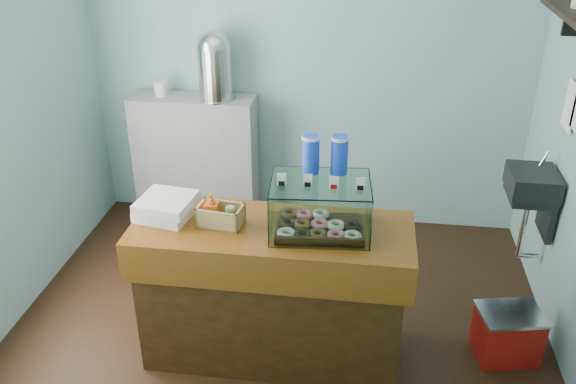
# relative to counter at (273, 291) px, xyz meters

# --- Properties ---
(ground) EXTENTS (3.50, 3.50, 0.00)m
(ground) POSITION_rel_counter_xyz_m (0.00, 0.25, -0.46)
(ground) COLOR black
(ground) RESTS_ON ground
(room_shell) EXTENTS (3.54, 3.04, 2.82)m
(room_shell) POSITION_rel_counter_xyz_m (0.03, 0.26, 1.25)
(room_shell) COLOR #82BABE
(room_shell) RESTS_ON ground
(counter) EXTENTS (1.60, 0.60, 0.90)m
(counter) POSITION_rel_counter_xyz_m (0.00, 0.00, 0.00)
(counter) COLOR #48270D
(counter) RESTS_ON ground
(back_shelf) EXTENTS (1.00, 0.32, 1.10)m
(back_shelf) POSITION_rel_counter_xyz_m (-0.90, 1.57, 0.09)
(back_shelf) COLOR #999A9C
(back_shelf) RESTS_ON ground
(display_case) EXTENTS (0.58, 0.44, 0.52)m
(display_case) POSITION_rel_counter_xyz_m (0.27, 0.04, 0.61)
(display_case) COLOR #372010
(display_case) RESTS_ON counter
(condiment_crate) EXTENTS (0.27, 0.18, 0.19)m
(condiment_crate) POSITION_rel_counter_xyz_m (-0.30, -0.01, 0.51)
(condiment_crate) COLOR tan
(condiment_crate) RESTS_ON counter
(pastry_boxes) EXTENTS (0.35, 0.35, 0.12)m
(pastry_boxes) POSITION_rel_counter_xyz_m (-0.62, 0.05, 0.50)
(pastry_boxes) COLOR white
(pastry_boxes) RESTS_ON counter
(coffee_urn) EXTENTS (0.29, 0.29, 0.54)m
(coffee_urn) POSITION_rel_counter_xyz_m (-0.69, 1.56, 0.92)
(coffee_urn) COLOR silver
(coffee_urn) RESTS_ON back_shelf
(red_cooler) EXTENTS (0.43, 0.36, 0.33)m
(red_cooler) POSITION_rel_counter_xyz_m (1.43, 0.16, -0.29)
(red_cooler) COLOR #B5140E
(red_cooler) RESTS_ON ground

